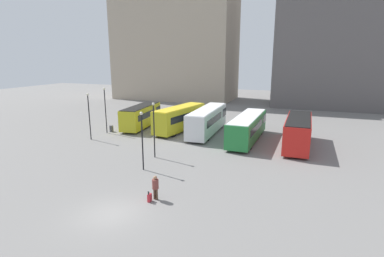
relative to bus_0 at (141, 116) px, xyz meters
The scene contains 14 objects.
ground_plane 24.81m from the bus_0, 64.60° to the right, with size 160.00×160.00×0.00m, color slate.
building_block_left 35.49m from the bus_0, 104.57° to the left, with size 27.95×13.68×33.65m.
bus_0 is the anchor object (origin of this frame).
bus_1 6.06m from the bus_0, ahead, with size 4.05×9.91×3.30m.
bus_2 9.96m from the bus_0, ahead, with size 2.86×11.31×3.31m.
bus_3 15.62m from the bus_0, ahead, with size 2.88×11.48×3.01m.
bus_4 21.37m from the bus_0, ahead, with size 2.71×9.91×3.29m.
traveler 23.16m from the bus_0, 57.76° to the right, with size 0.46×0.46×1.75m.
suitcase 23.46m from the bus_0, 58.85° to the right, with size 0.20×0.37×0.81m.
lamp_post_0 5.65m from the bus_0, 118.68° to the right, with size 0.28×0.28×5.98m.
lamp_post_1 17.26m from the bus_0, 59.68° to the right, with size 0.28×0.28×5.23m.
lamp_post_2 8.63m from the bus_0, 106.36° to the right, with size 0.28×0.28×5.65m.
lamp_post_3 14.07m from the bus_0, 54.86° to the right, with size 0.28×0.28×5.51m.
trash_bin 4.77m from the bus_0, 121.26° to the right, with size 0.52×0.52×0.85m.
Camera 1 is at (10.90, -14.41, 9.67)m, focal length 28.00 mm.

